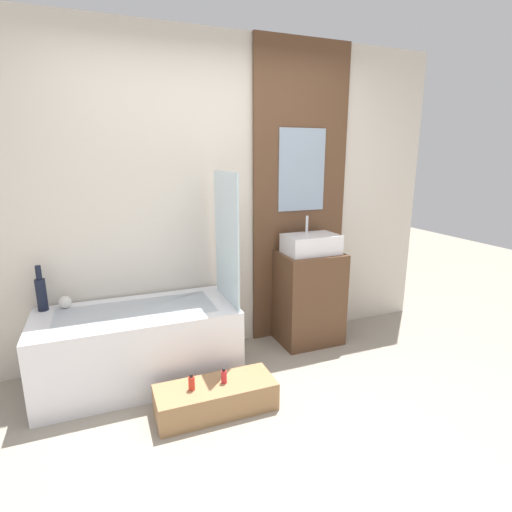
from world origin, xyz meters
TOP-DOWN VIEW (x-y plane):
  - ground_plane at (0.00, 0.00)m, footprint 12.00×12.00m
  - wall_tiled_back at (0.00, 1.58)m, footprint 4.20×0.06m
  - wall_wood_accent at (0.78, 1.53)m, footprint 0.90×0.04m
  - bathtub at (-0.72, 1.19)m, footprint 1.43×0.68m
  - glass_shower_screen at (-0.03, 1.15)m, footprint 0.01×0.55m
  - wooden_step_bench at (-0.29, 0.61)m, footprint 0.79×0.31m
  - vanity_cabinet at (0.78, 1.30)m, footprint 0.55×0.41m
  - sink at (0.78, 1.31)m, footprint 0.46×0.31m
  - vase_tall_dark at (-1.34, 1.44)m, footprint 0.07×0.07m
  - vase_round_light at (-1.20, 1.43)m, footprint 0.09×0.09m
  - bottle_soap_primary at (-0.45, 0.61)m, footprint 0.04×0.04m
  - bottle_soap_secondary at (-0.24, 0.61)m, footprint 0.04×0.04m

SIDE VIEW (x-z plane):
  - ground_plane at x=0.00m, z-range 0.00..0.00m
  - wooden_step_bench at x=-0.29m, z-range 0.00..0.19m
  - bottle_soap_secondary at x=-0.24m, z-range 0.19..0.29m
  - bottle_soap_primary at x=-0.45m, z-range 0.19..0.30m
  - bathtub at x=-0.72m, z-range 0.00..0.56m
  - vanity_cabinet at x=0.78m, z-range 0.00..0.83m
  - vase_round_light at x=-1.20m, z-range 0.56..0.65m
  - vase_tall_dark at x=-1.34m, z-range 0.53..0.87m
  - sink at x=0.78m, z-range 0.75..1.07m
  - glass_shower_screen at x=-0.03m, z-range 0.56..1.55m
  - wall_tiled_back at x=0.00m, z-range 0.00..2.60m
  - wall_wood_accent at x=0.78m, z-range 0.01..2.61m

